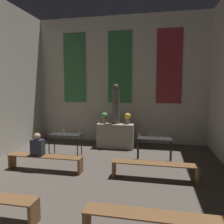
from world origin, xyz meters
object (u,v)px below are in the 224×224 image
Objects in this scene: statue at (116,105)px; pew_back_left at (45,159)px; flower_vase_right at (128,118)px; pew_back_right at (154,167)px; flower_vase_left at (104,117)px; candle_rack_left at (65,137)px; person_seated at (38,146)px; pew_second_right at (153,221)px; altar at (116,135)px; candle_rack_right at (154,141)px.

statue reaches higher than pew_back_left.
pew_back_right is (1.10, -2.92, -0.90)m from flower_vase_right.
flower_vase_left is 0.39× the size of candle_rack_left.
person_seated is (-0.24, -1.43, 0.06)m from candle_rack_left.
pew_second_right is 1.00× the size of pew_back_left.
candle_rack_left is 0.50× the size of pew_back_left.
flower_vase_right is 0.20× the size of pew_back_right.
flower_vase_left and flower_vase_right have the same top height.
pew_back_right is at bearing -24.52° from candle_rack_left.
person_seated is (-1.80, -2.92, 0.24)m from altar.
pew_back_left is at bearing 0.00° from person_seated.
person_seated is at bearing -121.68° from statue.
statue is 1.42× the size of candle_rack_left.
pew_back_right is at bearing 90.00° from pew_second_right.
statue is (0.00, 0.00, 1.24)m from altar.
candle_rack_left is at bearing 129.24° from pew_second_right.
person_seated is (-1.33, -2.92, -0.50)m from flower_vase_left.
flower_vase_left reaches higher than candle_rack_left.
pew_back_left is at bearing -90.63° from candle_rack_left.
candle_rack_right is (1.55, -1.50, 0.19)m from altar.
pew_back_left is (-0.02, -1.43, -0.35)m from candle_rack_left.
statue is at bearing 58.32° from person_seated.
pew_second_right and pew_back_left have the same top height.
statue is 5.74m from pew_second_right.
candle_rack_left is at bearing -136.32° from statue.
statue is at bearing -180.00° from flower_vase_right.
flower_vase_left is 1.00× the size of flower_vase_right.
altar reaches higher than pew_back_right.
flower_vase_right reaches higher than altar.
statue reaches higher than flower_vase_left.
flower_vase_left is 0.20× the size of pew_back_left.
statue is at bearing 61.65° from pew_back_left.
flower_vase_right is at bearing 110.62° from pew_back_right.
candle_rack_right is at bearing 90.39° from pew_second_right.
flower_vase_right is 5.52m from pew_second_right.
statue reaches higher than candle_rack_left.
person_seated is (-3.38, -0.00, 0.40)m from pew_back_right.
candle_rack_left is at bearing -136.32° from altar.
candle_rack_right is 1.47m from pew_back_right.
pew_back_right is (3.16, 0.00, 0.00)m from pew_back_left.
candle_rack_right is at bearing -43.95° from altar.
altar reaches higher than pew_back_left.
flower_vase_left is 0.39× the size of candle_rack_right.
flower_vase_right is at bearing 101.65° from pew_second_right.
altar is 3.34× the size of flower_vase_left.
pew_back_left is at bearing 180.00° from pew_back_right.
altar is 0.66× the size of pew_back_left.
pew_second_right is at bearing -73.53° from statue.
candle_rack_left is 3.11m from candle_rack_right.
candle_rack_left is at bearing 89.37° from pew_back_left.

